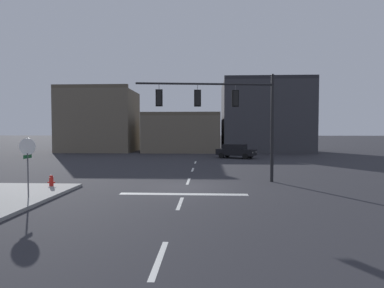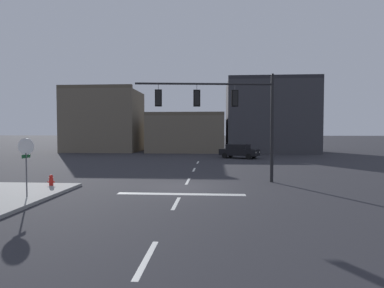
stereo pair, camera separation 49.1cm
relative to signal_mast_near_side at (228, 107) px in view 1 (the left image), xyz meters
The scene contains 8 objects.
ground_plane 5.50m from the signal_mast_near_side, 143.27° to the right, with size 400.00×400.00×0.00m, color #2B2B30.
stop_bar_paint 6.44m from the signal_mast_near_side, 122.51° to the right, with size 6.40×0.50×0.01m, color silver.
lane_centreline 5.19m from the signal_mast_near_side, behind, with size 0.16×26.40×0.01m.
signal_mast_near_side is the anchor object (origin of this frame).
stop_sign 11.15m from the signal_mast_near_side, 148.87° to the right, with size 0.76×0.64×2.83m.
car_lot_nearside 17.84m from the signal_mast_near_side, 83.27° to the left, with size 4.74×3.59×1.61m.
fire_hydrant 10.96m from the signal_mast_near_side, 164.62° to the right, with size 0.40×0.30×0.75m.
building_row 29.05m from the signal_mast_near_side, 96.33° to the left, with size 37.10×10.00×10.77m.
Camera 1 is at (1.17, -17.60, 3.15)m, focal length 29.63 mm.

